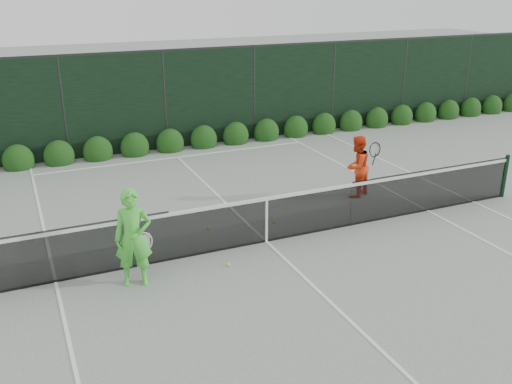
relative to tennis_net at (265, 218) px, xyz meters
name	(u,v)px	position (x,y,z in m)	size (l,w,h in m)	color
ground	(266,242)	(0.02, 0.00, -0.53)	(80.00, 80.00, 0.00)	gray
tennis_net	(265,218)	(0.00, 0.00, 0.00)	(12.90, 0.10, 1.07)	black
player_woman	(133,238)	(-2.78, -0.60, 0.35)	(0.72, 0.56, 1.76)	#4CD23D
player_man	(357,166)	(3.13, 1.49, 0.24)	(0.96, 0.84, 1.53)	#F03B14
court_lines	(266,241)	(0.02, 0.00, -0.53)	(11.03, 23.83, 0.01)	white
windscreen_fence	(340,223)	(0.02, -2.71, 0.98)	(32.00, 21.07, 3.06)	black
hedge_row	(170,144)	(0.02, 7.15, -0.30)	(31.66, 0.65, 0.94)	#14370F
tennis_balls	(237,237)	(-0.46, 0.38, -0.50)	(1.69, 1.79, 0.07)	#D4E332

